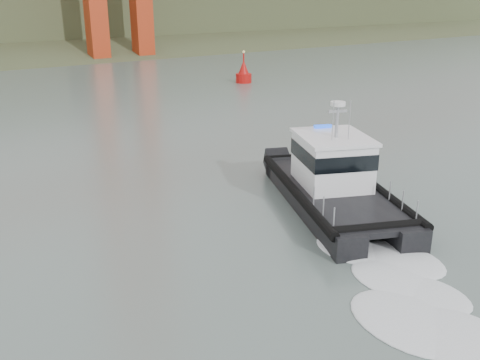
% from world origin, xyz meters
% --- Properties ---
extents(ground, '(400.00, 400.00, 0.00)m').
position_xyz_m(ground, '(0.00, 0.00, 0.00)').
color(ground, '#586861').
rests_on(ground, ground).
extents(patrol_boat, '(8.70, 13.00, 5.93)m').
position_xyz_m(patrol_boat, '(6.24, 6.22, 1.49)').
color(patrol_boat, black).
rests_on(patrol_boat, ground).
extents(nav_buoy, '(2.02, 2.02, 4.22)m').
position_xyz_m(nav_buoy, '(25.35, 43.01, 1.11)').
color(nav_buoy, '#AE0E0C').
rests_on(nav_buoy, ground).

